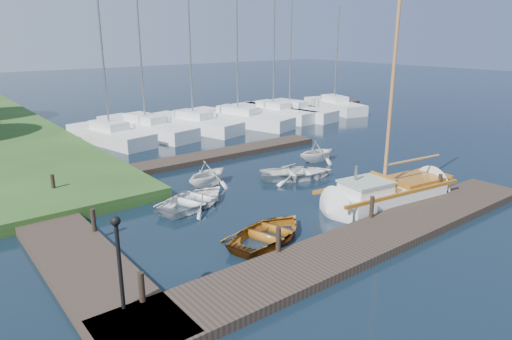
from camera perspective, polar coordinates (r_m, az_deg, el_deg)
ground at (r=19.83m, az=0.00°, el=-3.32°), size 160.00×160.00×0.00m
near_dock at (r=15.83m, az=13.57°, el=-8.61°), size 18.00×2.20×0.30m
left_dock at (r=18.32m, az=-24.48°, el=-6.14°), size 2.20×18.00×0.30m
far_dock at (r=25.98m, az=-5.30°, el=1.82°), size 14.00×1.60×0.30m
pontoon at (r=38.04m, az=-2.87°, el=6.63°), size 30.00×1.60×0.30m
mooring_post_0 at (r=12.13m, az=-14.11°, el=-14.00°), size 0.16×0.16×0.80m
mooring_post_1 at (r=14.23m, az=2.81°, el=-8.66°), size 0.16×0.16×0.80m
mooring_post_2 at (r=17.28m, az=14.28°, el=-4.49°), size 0.16×0.16×0.80m
mooring_post_3 at (r=20.86m, az=21.99°, el=-1.54°), size 0.16×0.16×0.80m
mooring_post_4 at (r=16.54m, az=-19.66°, el=-5.94°), size 0.16×0.16×0.80m
mooring_post_5 at (r=21.12m, az=-24.03°, el=-1.56°), size 0.16×0.16×0.80m
lamp_post at (r=11.43m, az=-16.84°, el=-9.58°), size 0.24×0.24×2.44m
sailboat at (r=19.79m, az=16.33°, el=-3.02°), size 7.34×2.85×9.83m
dinghy at (r=15.70m, az=1.67°, el=-7.50°), size 4.01×3.33×0.72m
tender_a at (r=18.85m, az=-7.70°, el=-3.41°), size 4.08×3.47×0.72m
tender_b at (r=21.16m, az=-6.06°, el=-0.23°), size 3.05×2.82×1.32m
tender_c at (r=22.29m, az=5.12°, el=-0.11°), size 4.36×3.94×0.74m
tender_d at (r=25.35m, az=7.70°, el=2.48°), size 2.54×2.24×1.26m
marina_boat_0 at (r=30.97m, az=-17.79°, el=4.32°), size 3.60×7.38×10.61m
marina_boat_1 at (r=32.84m, az=-13.63°, el=5.31°), size 3.94×9.19×11.45m
marina_boat_2 at (r=33.72m, az=-7.88°, el=5.94°), size 4.16×8.33×12.39m
marina_boat_3 at (r=35.50m, az=-2.28°, el=6.60°), size 4.72×9.37×11.65m
marina_boat_4 at (r=38.18m, az=2.17°, el=7.32°), size 3.10×8.21×11.23m
marina_boat_5 at (r=38.99m, az=4.20°, el=7.47°), size 3.53×8.78×10.20m
marina_boat_6 at (r=42.44m, az=9.75°, el=8.02°), size 3.86×7.49×9.02m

